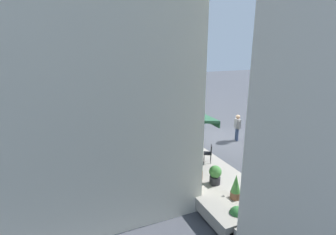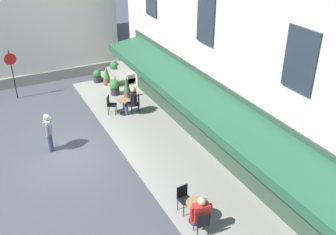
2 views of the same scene
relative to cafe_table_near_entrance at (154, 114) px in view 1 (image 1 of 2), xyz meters
name	(u,v)px [view 1 (image 1 of 2)]	position (x,y,z in m)	size (l,w,h in m)	color
ground_plane	(221,139)	(5.51, 2.45, -0.49)	(70.00, 70.00, 0.00)	#42444C
sidewalk_cafe_terrace	(153,130)	(2.26, -0.95, -0.49)	(20.50, 3.20, 0.01)	gray
cafe_building_facade	(44,13)	(1.52, -7.04, 7.00)	(20.00, 10.70, 15.00)	beige
back_alley_steps	(220,211)	(12.11, -2.14, -0.25)	(2.40, 1.75, 0.60)	gray
cafe_table_near_entrance	(154,114)	(0.00, 0.00, 0.00)	(0.60, 0.60, 0.75)	black
cafe_chair_black_facing_street	(153,112)	(-0.62, 0.12, 0.06)	(0.47, 0.47, 0.91)	black
cafe_chair_black_corner_left	(158,116)	(0.63, 0.06, 0.06)	(0.44, 0.44, 0.91)	black
cafe_table_mid_terrace	(197,152)	(7.82, -0.64, 0.00)	(0.60, 0.60, 0.75)	black
cafe_chair_black_back_row	(209,152)	(8.14, -0.10, 0.06)	(0.55, 0.55, 0.91)	black
cafe_chair_black_kerbside	(185,152)	(7.63, -1.25, 0.06)	(0.50, 0.50, 0.91)	black
seated_patron_in_black	(189,149)	(7.70, -1.04, 0.23)	(0.69, 0.66, 1.37)	navy
seated_companion_in_red	(153,110)	(-0.41, 0.08, 0.22)	(0.62, 0.68, 1.34)	navy
walking_pedestrian_in_grey	(237,126)	(6.18, 3.15, 0.48)	(0.65, 0.42, 1.66)	navy
no_parking_sign	(335,143)	(11.95, 3.65, 1.30)	(0.11, 0.59, 2.60)	black
potted_plant_entrance_right	(215,174)	(10.10, -1.03, -0.05)	(0.54, 0.54, 0.84)	#2D2D33
potted_plant_under_sign	(199,167)	(9.47, -1.47, 0.09)	(0.35, 0.35, 1.20)	brown
potted_plant_mid_terrace	(236,189)	(11.56, -1.08, 0.07)	(0.39, 0.39, 1.14)	brown
potted_plant_by_steps	(237,217)	(12.83, -1.99, -0.04)	(0.53, 0.53, 0.81)	brown
potted_plant_entrance_left	(253,200)	(12.17, -0.74, -0.15)	(0.47, 0.47, 0.72)	#2D2D33
parked_car_white	(302,127)	(7.35, 7.36, 0.22)	(4.32, 1.84, 1.33)	silver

